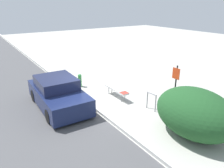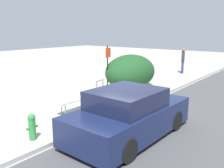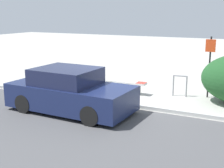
# 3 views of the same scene
# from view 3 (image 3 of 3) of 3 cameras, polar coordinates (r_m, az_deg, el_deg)

# --- Properties ---
(ground_plane) EXTENTS (60.00, 60.00, 0.00)m
(ground_plane) POSITION_cam_3_polar(r_m,az_deg,el_deg) (10.98, 0.55, -3.77)
(ground_plane) COLOR #ADAAA3
(road_strip) EXTENTS (60.00, 10.00, 0.01)m
(road_strip) POSITION_cam_3_polar(r_m,az_deg,el_deg) (7.07, -18.93, -14.40)
(road_strip) COLOR #4C4C4F
(road_strip) RESTS_ON ground_plane
(curb) EXTENTS (60.00, 0.20, 0.13)m
(curb) POSITION_cam_3_polar(r_m,az_deg,el_deg) (10.96, 0.55, -3.45)
(curb) COLOR #B7B7B2
(curb) RESTS_ON ground_plane
(bench) EXTENTS (1.70, 0.37, 0.50)m
(bench) POSITION_cam_3_polar(r_m,az_deg,el_deg) (12.37, 2.53, 0.29)
(bench) COLOR gray
(bench) RESTS_ON ground_plane
(bike_rack) EXTENTS (0.55, 0.11, 0.83)m
(bike_rack) POSITION_cam_3_polar(r_m,az_deg,el_deg) (12.19, 12.32, 0.08)
(bike_rack) COLOR gray
(bike_rack) RESTS_ON ground_plane
(sign_post) EXTENTS (0.36, 0.08, 2.30)m
(sign_post) POSITION_cam_3_polar(r_m,az_deg,el_deg) (12.15, 17.43, 3.97)
(sign_post) COLOR black
(sign_post) RESTS_ON ground_plane
(fire_hydrant) EXTENTS (0.36, 0.22, 0.77)m
(fire_hydrant) POSITION_cam_3_polar(r_m,az_deg,el_deg) (12.89, -9.45, 0.47)
(fire_hydrant) COLOR #338C3F
(fire_hydrant) RESTS_ON ground_plane
(parked_car_near) EXTENTS (4.12, 1.96, 1.42)m
(parked_car_near) POSITION_cam_3_polar(r_m,az_deg,el_deg) (10.18, -7.70, -1.44)
(parked_car_near) COLOR black
(parked_car_near) RESTS_ON ground_plane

